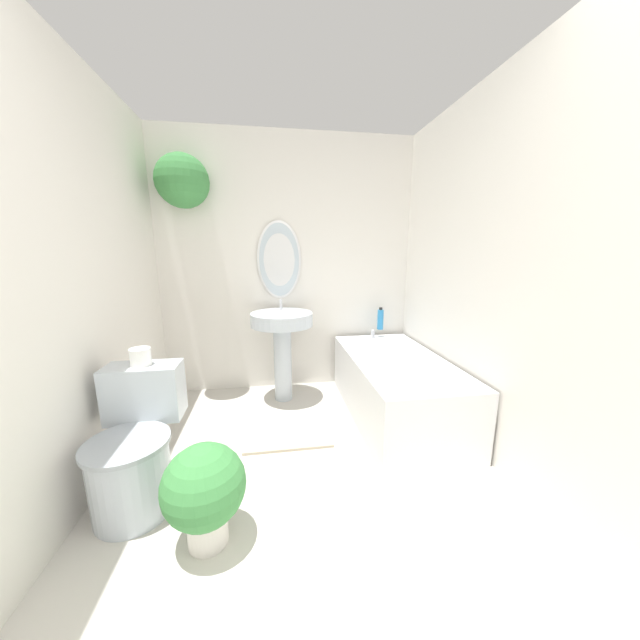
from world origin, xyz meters
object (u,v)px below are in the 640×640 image
object	(u,v)px
shampoo_bottle	(380,319)
potted_plant	(205,489)
bathtub	(395,386)
toilet_paper_roll	(141,357)
toilet	(136,448)
pedestal_sink	(282,334)

from	to	relation	value
shampoo_bottle	potted_plant	size ratio (longest dim) A/B	0.45
bathtub	toilet_paper_roll	size ratio (longest dim) A/B	13.13
bathtub	potted_plant	distance (m)	1.65
shampoo_bottle	potted_plant	xyz separation A→B (m)	(-1.39, -1.65, -0.40)
shampoo_bottle	bathtub	bearing A→B (deg)	-97.06
potted_plant	bathtub	bearing A→B (deg)	37.43
bathtub	potted_plant	world-z (taller)	bathtub
shampoo_bottle	toilet_paper_roll	world-z (taller)	toilet_paper_roll
toilet	pedestal_sink	world-z (taller)	pedestal_sink
toilet	potted_plant	bearing A→B (deg)	-39.08
potted_plant	toilet	bearing A→B (deg)	140.92
potted_plant	toilet_paper_roll	distance (m)	0.83
pedestal_sink	toilet_paper_roll	xyz separation A→B (m)	(-0.83, -0.92, 0.14)
toilet	shampoo_bottle	size ratio (longest dim) A/B	3.22
toilet	potted_plant	size ratio (longest dim) A/B	1.44
shampoo_bottle	potted_plant	distance (m)	2.19
pedestal_sink	toilet_paper_roll	size ratio (longest dim) A/B	8.30
bathtub	toilet_paper_roll	world-z (taller)	toilet_paper_roll
toilet	bathtub	world-z (taller)	toilet
bathtub	toilet_paper_roll	xyz separation A→B (m)	(-1.73, -0.47, 0.49)
toilet	potted_plant	xyz separation A→B (m)	(0.41, -0.34, -0.03)
pedestal_sink	potted_plant	distance (m)	1.56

